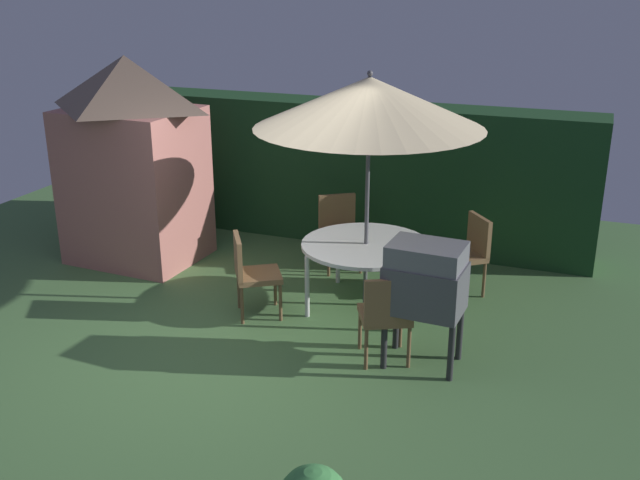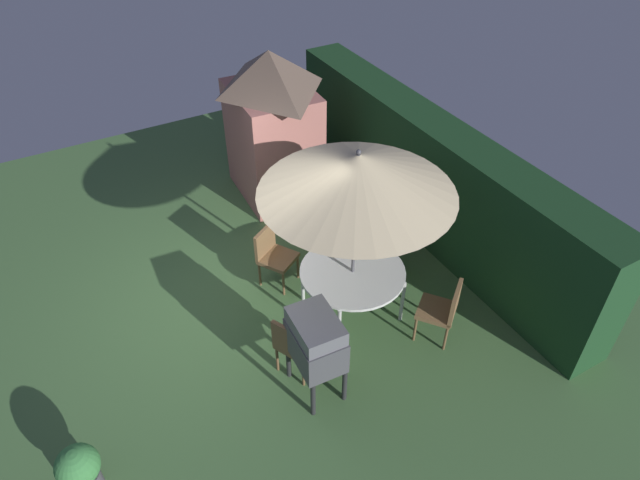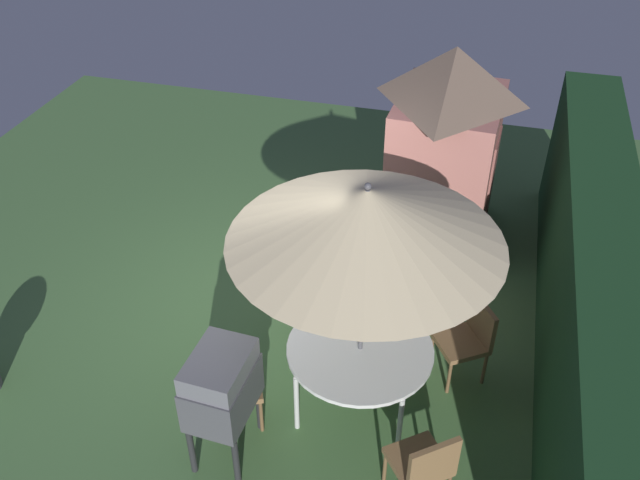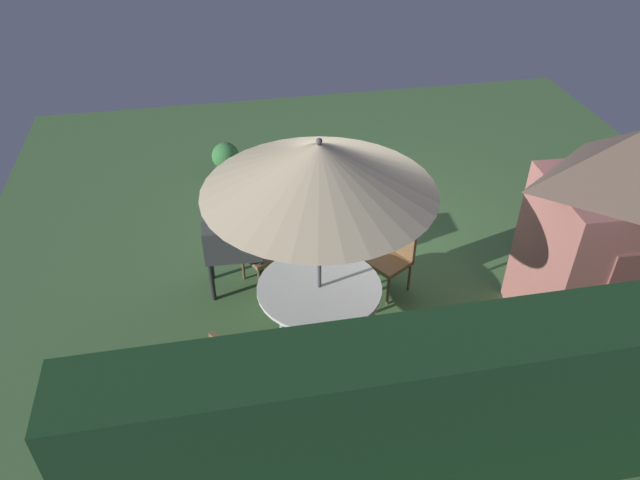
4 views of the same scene
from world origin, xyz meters
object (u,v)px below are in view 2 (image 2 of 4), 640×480
at_px(chair_toward_hedge, 385,233).
at_px(potted_plant_by_shed, 80,470).
at_px(patio_umbrella, 358,174).
at_px(bbq_grill, 316,341).
at_px(patio_table, 352,274).
at_px(chair_far_side, 444,308).
at_px(chair_near_shed, 295,344).
at_px(garden_shed, 273,125).
at_px(chair_toward_house, 273,253).

relative_size(chair_toward_hedge, potted_plant_by_shed, 1.32).
xyz_separation_m(patio_umbrella, bbq_grill, (0.89, -1.05, -1.39)).
xyz_separation_m(patio_table, chair_far_side, (0.98, 0.77, -0.16)).
bearing_deg(chair_near_shed, potted_plant_by_shed, -83.88).
relative_size(garden_shed, potted_plant_by_shed, 3.74).
bearing_deg(chair_toward_house, garden_shed, 153.41).
relative_size(bbq_grill, chair_near_shed, 1.33).
xyz_separation_m(chair_toward_hedge, potted_plant_by_shed, (1.49, -4.72, -0.14)).
bearing_deg(bbq_grill, chair_near_shed, -162.33).
bearing_deg(bbq_grill, garden_shed, 160.55).
distance_m(garden_shed, patio_table, 3.24).
bearing_deg(chair_toward_house, potted_plant_by_shed, -58.20).
bearing_deg(garden_shed, chair_toward_hedge, 13.65).
distance_m(patio_table, bbq_grill, 1.38).
distance_m(chair_toward_hedge, chair_toward_house, 1.70).
bearing_deg(patio_umbrella, chair_near_shed, -64.00).
xyz_separation_m(garden_shed, chair_toward_hedge, (2.50, 0.61, -0.78)).
bearing_deg(garden_shed, chair_far_side, 5.34).
xyz_separation_m(bbq_grill, chair_near_shed, (-0.33, -0.10, -0.33)).
bearing_deg(chair_toward_hedge, patio_umbrella, -56.61).
bearing_deg(chair_toward_house, chair_near_shed, -16.61).
height_order(patio_table, chair_toward_hedge, chair_toward_hedge).
distance_m(patio_umbrella, chair_far_side, 2.12).
height_order(garden_shed, bbq_grill, garden_shed).
relative_size(chair_near_shed, chair_toward_house, 1.00).
bearing_deg(chair_far_side, garden_shed, -174.66).
xyz_separation_m(patio_table, chair_near_shed, (0.56, -1.15, -0.16)).
bearing_deg(bbq_grill, chair_toward_hedge, 127.10).
distance_m(patio_table, chair_toward_hedge, 1.19).
distance_m(chair_near_shed, chair_toward_hedge, 2.46).
xyz_separation_m(bbq_grill, chair_far_side, (0.09, 1.81, -0.33)).
distance_m(bbq_grill, chair_near_shed, 0.47).
xyz_separation_m(garden_shed, patio_table, (3.15, -0.38, -0.62)).
bearing_deg(bbq_grill, chair_far_side, 87.16).
bearing_deg(potted_plant_by_shed, patio_umbrella, 102.64).
distance_m(chair_toward_hedge, potted_plant_by_shed, 4.95).
relative_size(garden_shed, patio_umbrella, 1.00).
relative_size(chair_near_shed, chair_toward_hedge, 1.00).
relative_size(patio_umbrella, bbq_grill, 2.13).
height_order(bbq_grill, chair_far_side, bbq_grill).
bearing_deg(chair_far_side, chair_toward_house, -144.97).
bearing_deg(patio_umbrella, potted_plant_by_shed, -77.36).
height_order(patio_umbrella, chair_toward_house, patio_umbrella).
bearing_deg(patio_table, patio_umbrella, -90.00).
bearing_deg(chair_near_shed, patio_table, 116.00).
bearing_deg(patio_umbrella, garden_shed, 173.11).
relative_size(garden_shed, chair_toward_hedge, 2.84).
xyz_separation_m(bbq_grill, potted_plant_by_shed, (-0.05, -2.69, -0.47)).
distance_m(patio_umbrella, chair_near_shed, 2.14).
xyz_separation_m(garden_shed, chair_near_shed, (3.72, -1.53, -0.78)).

